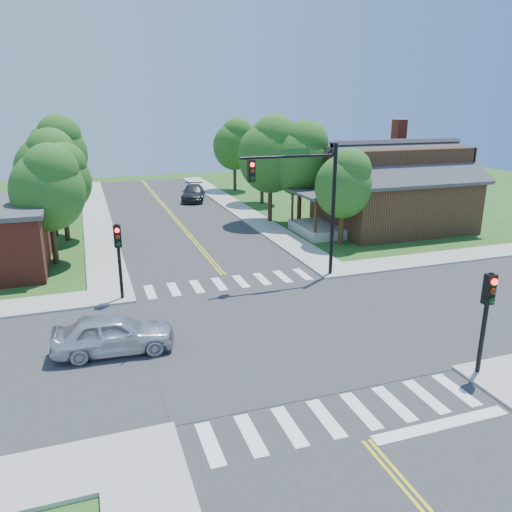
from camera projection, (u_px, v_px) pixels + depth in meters
name	position (u px, v px, depth m)	size (l,w,h in m)	color
ground	(272.00, 332.00, 20.86)	(100.00, 100.00, 0.00)	#245219
road_ns	(272.00, 331.00, 20.85)	(10.00, 90.00, 0.04)	#2D2D30
road_ew	(272.00, 331.00, 20.85)	(90.00, 10.00, 0.04)	#2D2D30
intersection_patch	(272.00, 332.00, 20.86)	(10.20, 10.20, 0.06)	#2D2D30
sidewalk_ne	(386.00, 221.00, 40.07)	(40.00, 40.00, 0.14)	#9E9B93
crosswalk_north	(230.00, 283.00, 26.45)	(8.85, 2.00, 0.01)	white
crosswalk_south	(344.00, 414.00, 15.24)	(8.85, 2.00, 0.01)	white
centerline	(272.00, 331.00, 20.84)	(0.30, 90.00, 0.01)	gold
stop_bar	(441.00, 426.00, 14.77)	(4.60, 0.45, 0.09)	white
signal_mast_ne	(305.00, 190.00, 25.71)	(5.30, 0.42, 7.20)	black
signal_pole_se	(487.00, 305.00, 16.75)	(0.34, 0.42, 3.80)	black
signal_pole_nw	(118.00, 248.00, 23.36)	(0.34, 0.42, 3.80)	black
house_ne	(393.00, 184.00, 37.47)	(13.05, 8.80, 7.11)	#312111
tree_e_a	(345.00, 182.00, 32.52)	(3.79, 3.60, 6.44)	#382314
tree_e_b	(302.00, 157.00, 37.91)	(4.72, 4.48, 8.03)	#382314
tree_e_c	(263.00, 150.00, 46.09)	(4.54, 4.31, 7.72)	#382314
tree_e_d	(235.00, 143.00, 53.28)	(4.58, 4.35, 7.79)	#382314
tree_w_a	(49.00, 186.00, 28.40)	(4.17, 3.96, 7.09)	#382314
tree_w_b	(49.00, 167.00, 34.33)	(4.47, 4.25, 7.61)	#382314
tree_w_c	(58.00, 149.00, 41.77)	(4.91, 4.67, 8.35)	#382314
tree_w_d	(55.00, 150.00, 50.11)	(4.20, 3.99, 7.13)	#382314
tree_house	(272.00, 153.00, 38.41)	(4.95, 4.71, 8.42)	#382314
tree_bldg	(62.00, 177.00, 33.47)	(3.97, 3.77, 6.74)	#382314
car_silver	(114.00, 334.00, 18.91)	(4.64, 2.15, 1.54)	silver
car_dgrey	(193.00, 193.00, 48.66)	(3.37, 5.48, 1.48)	#27292B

